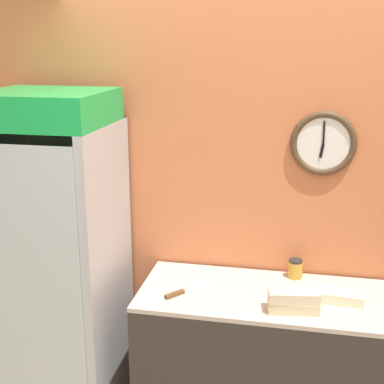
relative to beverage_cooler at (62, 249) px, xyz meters
The scene contains 8 objects.
wall_back 1.28m from the beverage_cooler, 16.19° to the left, with size 5.20×0.09×2.70m.
prep_counter 1.36m from the beverage_cooler, ahead, with size 1.41×0.62×0.92m.
beverage_cooler is the anchor object (origin of this frame).
sandwich_stack_bottom 1.37m from the beverage_cooler, ahead, with size 0.27×0.14×0.06m.
sandwich_stack_middle 1.37m from the beverage_cooler, ahead, with size 0.27×0.14×0.06m.
sandwich_flat_left 1.60m from the beverage_cooler, ahead, with size 0.25×0.13×0.06m.
chefs_knife 0.78m from the beverage_cooler, ahead, with size 0.26×0.31×0.02m.
condiment_jar 1.38m from the beverage_cooler, ahead, with size 0.09×0.09×0.11m.
Camera 1 is at (0.13, -1.84, 2.28)m, focal length 50.00 mm.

